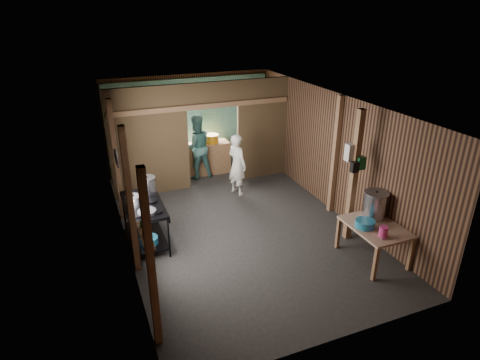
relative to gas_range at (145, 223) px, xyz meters
name	(u,v)px	position (x,y,z in m)	size (l,w,h in m)	color
floor	(236,224)	(1.88, 0.00, -0.42)	(4.50, 7.00, 0.00)	#272424
ceiling	(236,102)	(1.88, 0.00, 2.18)	(4.50, 7.00, 0.00)	#262625
wall_back	(189,123)	(1.88, 3.50, 0.88)	(4.50, 0.00, 2.60)	brown
wall_front	(338,263)	(1.88, -3.50, 0.88)	(4.50, 0.00, 2.60)	brown
wall_left	(120,184)	(-0.37, 0.00, 0.88)	(0.00, 7.00, 2.60)	brown
wall_right	(332,153)	(4.13, 0.00, 0.88)	(0.00, 7.00, 2.60)	brown
partition_left	(149,142)	(0.55, 2.20, 0.88)	(1.85, 0.10, 2.60)	brown
partition_right	(262,129)	(3.46, 2.20, 0.88)	(1.35, 0.10, 2.60)	brown
partition_header	(212,94)	(2.13, 2.20, 1.88)	(1.30, 0.10, 0.60)	brown
turquoise_panel	(190,125)	(1.88, 3.44, 0.83)	(4.40, 0.06, 2.50)	#69B1B1
back_counter	(207,158)	(2.18, 2.95, 0.00)	(1.20, 0.50, 0.85)	#986F4D
wall_clock	(198,101)	(2.13, 3.40, 1.48)	(0.20, 0.20, 0.03)	silver
post_left_a	(151,262)	(-0.30, -2.60, 0.88)	(0.10, 0.12, 2.60)	#986F4D
post_left_b	(130,202)	(-0.30, -0.80, 0.88)	(0.10, 0.12, 2.60)	#986F4D
post_left_c	(116,162)	(-0.30, 1.20, 0.88)	(0.10, 0.12, 2.60)	#986F4D
post_right	(335,156)	(4.06, -0.20, 0.88)	(0.10, 0.12, 2.60)	#986F4D
post_free	(354,177)	(3.73, -1.30, 0.88)	(0.12, 0.12, 2.60)	#986F4D
cross_beam	(203,106)	(1.88, 2.15, 1.63)	(4.40, 0.12, 0.12)	#986F4D
pan_lid_big	(117,159)	(-0.33, 0.40, 1.23)	(0.34, 0.34, 0.03)	slate
pan_lid_small	(115,157)	(-0.33, 0.80, 1.13)	(0.30, 0.30, 0.03)	black
wall_shelf	(145,236)	(-0.27, -2.10, 0.98)	(0.14, 0.80, 0.03)	#986F4D
jar_white	(148,241)	(-0.27, -2.35, 1.04)	(0.07, 0.07, 0.10)	silver
jar_yellow	(145,231)	(-0.27, -2.10, 1.04)	(0.08, 0.08, 0.10)	#B97110
jar_green	(142,224)	(-0.27, -1.88, 1.04)	(0.06, 0.06, 0.10)	#0E4D23
bag_white	(352,152)	(3.68, -1.22, 1.36)	(0.22, 0.15, 0.32)	silver
bag_green	(361,163)	(3.80, -1.36, 1.18)	(0.16, 0.12, 0.24)	#0E4D23
bag_black	(355,167)	(3.66, -1.38, 1.13)	(0.14, 0.10, 0.20)	black
gas_range	(145,223)	(0.00, 0.00, 0.00)	(0.74, 1.44, 0.85)	black
prep_table	(373,242)	(3.71, -2.08, -0.09)	(0.83, 1.15, 0.68)	tan
stove_pot_large	(147,185)	(0.17, 0.45, 0.58)	(0.34, 0.34, 0.35)	#AEAFB8
stove_pot_med	(134,202)	(-0.17, -0.07, 0.52)	(0.27, 0.27, 0.24)	#AEAFB8
frying_pan	(147,212)	(0.00, -0.41, 0.45)	(0.34, 0.56, 0.08)	slate
blue_tub_front	(149,240)	(0.00, -0.33, -0.19)	(0.33, 0.33, 0.14)	teal
blue_tub_back	(143,225)	(0.00, 0.33, -0.21)	(0.26, 0.26, 0.11)	teal
stock_pot	(375,205)	(3.90, -1.78, 0.49)	(0.44, 0.44, 0.51)	#AEAFB8
wash_basin	(365,224)	(3.51, -2.03, 0.32)	(0.34, 0.34, 0.13)	teal
pink_bucket	(383,232)	(3.60, -2.40, 0.34)	(0.15, 0.15, 0.18)	#CD347B
knife	(390,239)	(3.65, -2.52, 0.26)	(0.30, 0.04, 0.01)	#AEAFB8
yellow_tub	(211,139)	(2.32, 2.95, 0.54)	(0.40, 0.40, 0.22)	#B97110
red_cup	(195,142)	(1.86, 2.95, 0.49)	(0.11, 0.11, 0.13)	#C6030C
cook	(237,165)	(2.46, 1.42, 0.32)	(0.55, 0.36, 1.50)	white
worker_back	(196,147)	(1.84, 2.76, 0.43)	(0.83, 0.64, 1.70)	#477F7B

